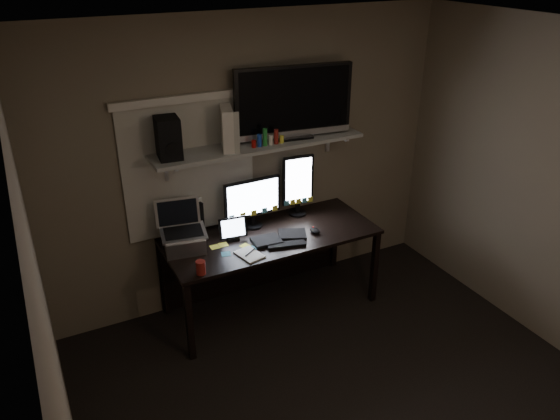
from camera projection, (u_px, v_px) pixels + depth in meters
floor at (362, 414)px, 3.79m from camera, size 3.60×3.60×0.00m
ceiling at (395, 43)px, 2.69m from camera, size 3.60×3.60×0.00m
back_wall at (251, 163)px, 4.68m from camera, size 3.60×0.00×3.60m
left_wall at (55, 353)px, 2.50m from camera, size 0.00×3.60×3.60m
window_blinds at (190, 169)px, 4.42m from camera, size 1.10×0.02×1.10m
desk at (265, 246)px, 4.78m from camera, size 1.80×0.75×0.73m
wall_shelf at (259, 145)px, 4.44m from camera, size 1.80×0.35×0.03m
monitor_landscape at (253, 203)px, 4.64m from camera, size 0.51×0.06×0.45m
monitor_portrait at (298, 185)px, 4.83m from camera, size 0.29×0.08×0.57m
keyboard at (280, 238)px, 4.53m from camera, size 0.51×0.30×0.03m
mouse at (315, 231)px, 4.63m from camera, size 0.07×0.11×0.04m
notepad at (249, 255)px, 4.30m from camera, size 0.20×0.25×0.01m
tablet at (233, 229)px, 4.49m from camera, size 0.24×0.12×0.20m
file_sorter at (188, 219)px, 4.53m from camera, size 0.26×0.16×0.30m
laptop at (183, 228)px, 4.28m from camera, size 0.40×0.34×0.40m
cup at (201, 268)px, 4.04m from camera, size 0.07×0.07×0.11m
sticky_notes at (233, 248)px, 4.40m from camera, size 0.37×0.32×0.00m
tv at (294, 102)px, 4.44m from camera, size 1.01×0.31×0.60m
game_console at (227, 128)px, 4.25m from camera, size 0.17×0.29×0.33m
speaker at (168, 138)px, 4.07m from camera, size 0.19×0.23×0.31m
bottles at (268, 137)px, 4.37m from camera, size 0.23×0.09×0.14m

